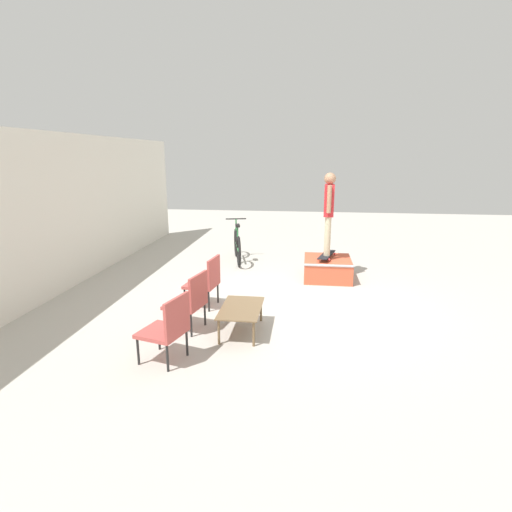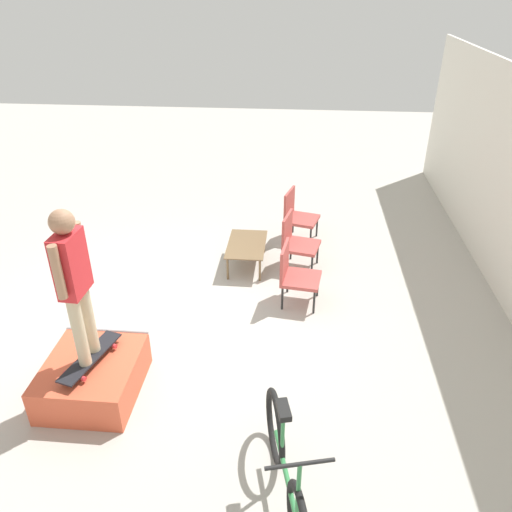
% 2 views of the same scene
% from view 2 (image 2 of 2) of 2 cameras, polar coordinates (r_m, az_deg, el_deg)
% --- Properties ---
extents(ground_plane, '(24.00, 24.00, 0.00)m').
position_cam_2_polar(ground_plane, '(7.06, -9.84, -6.26)').
color(ground_plane, '#B7B2A8').
extents(skate_ramp_box, '(1.13, 0.98, 0.45)m').
position_cam_2_polar(skate_ramp_box, '(5.93, -18.09, -12.95)').
color(skate_ramp_box, '#DB5638').
rests_on(skate_ramp_box, ground_plane).
extents(skateboard_on_ramp, '(0.90, 0.42, 0.07)m').
position_cam_2_polar(skateboard_on_ramp, '(5.72, -18.39, -10.91)').
color(skateboard_on_ramp, black).
rests_on(skateboard_on_ramp, skate_ramp_box).
extents(person_skater, '(0.57, 0.24, 1.71)m').
position_cam_2_polar(person_skater, '(5.15, -20.16, -2.18)').
color(person_skater, '#C6B793').
rests_on(person_skater, skateboard_on_ramp).
extents(coffee_table, '(0.98, 0.59, 0.39)m').
position_cam_2_polar(coffee_table, '(7.85, -1.08, 1.15)').
color(coffee_table, brown).
rests_on(coffee_table, ground_plane).
extents(patio_chair_left, '(0.64, 0.64, 0.89)m').
position_cam_2_polar(patio_chair_left, '(8.64, 4.71, 4.83)').
color(patio_chair_left, black).
rests_on(patio_chair_left, ground_plane).
extents(patio_chair_center, '(0.62, 0.62, 0.89)m').
position_cam_2_polar(patio_chair_center, '(7.77, 4.58, 1.84)').
color(patio_chair_center, black).
rests_on(patio_chair_center, ground_plane).
extents(patio_chair_right, '(0.59, 0.59, 0.89)m').
position_cam_2_polar(patio_chair_right, '(6.92, 4.42, -1.90)').
color(patio_chair_right, black).
rests_on(patio_chair_right, ground_plane).
extents(bicycle, '(1.71, 0.59, 1.02)m').
position_cam_2_polar(bicycle, '(4.63, 3.46, -23.42)').
color(bicycle, black).
rests_on(bicycle, ground_plane).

